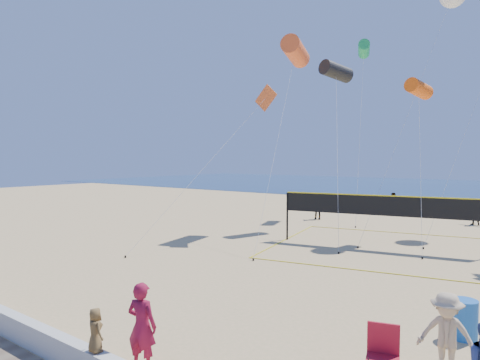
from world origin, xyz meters
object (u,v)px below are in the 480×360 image
Objects in this scene: woman at (142,326)px; volleyball_net at (380,211)px; camp_chair at (383,351)px; trash_barrel at (464,319)px.

volleyball_net reaches higher than woman.
woman reaches higher than camp_chair.
woman is 4.97m from camp_chair.
camp_chair is 3.46m from trash_barrel.
volleyball_net is (-5.33, 9.44, 1.35)m from trash_barrel.
woman is 1.45× the size of camp_chair.
camp_chair is at bearing -81.97° from volleyball_net.
volleyball_net is at bearing 119.46° from trash_barrel.
woman is 1.93× the size of trash_barrel.
woman is 0.16× the size of volleyball_net.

